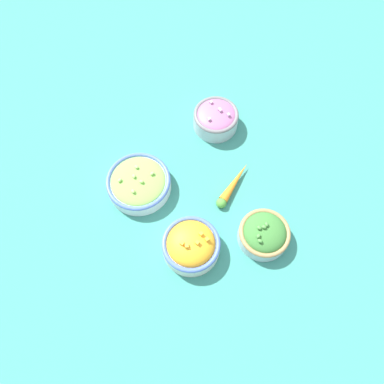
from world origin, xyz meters
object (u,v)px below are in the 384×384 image
object	(u,v)px
bowl_lettuce	(139,183)
bowl_squash	(191,245)
bowl_red_onion	(216,118)
bowl_broccoli	(264,234)
loose_carrot	(232,186)

from	to	relation	value
bowl_lettuce	bowl_squash	world-z (taller)	bowl_squash
bowl_red_onion	bowl_broccoli	bearing A→B (deg)	179.53
bowl_red_onion	bowl_lettuce	bearing A→B (deg)	115.84
bowl_red_onion	bowl_squash	world-z (taller)	bowl_squash
loose_carrot	bowl_squash	bearing A→B (deg)	179.58
bowl_red_onion	loose_carrot	bearing A→B (deg)	172.71
bowl_broccoli	loose_carrot	bearing A→B (deg)	8.76
bowl_squash	loose_carrot	distance (m)	0.21
bowl_broccoli	bowl_squash	distance (m)	0.19
bowl_red_onion	bowl_broccoli	xyz separation A→B (m)	(-0.37, 0.00, -0.00)
bowl_lettuce	bowl_broccoli	distance (m)	0.35
bowl_squash	bowl_lettuce	bearing A→B (deg)	20.59
bowl_lettuce	bowl_red_onion	bearing A→B (deg)	-64.16
loose_carrot	bowl_lettuce	bearing A→B (deg)	121.90
bowl_red_onion	bowl_lettuce	size ratio (longest dim) A/B	0.75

